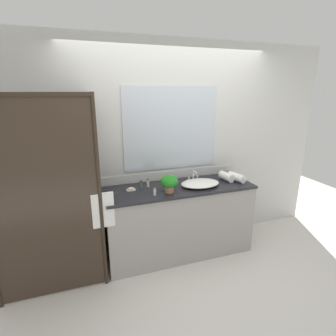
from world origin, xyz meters
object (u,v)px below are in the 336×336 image
sink_basin (200,183)px  amenity_bottle_body_wash (148,183)px  rolled_towel_middle (226,177)px  rolled_towel_near_edge (236,177)px  potted_plant (169,182)px  faucet (193,178)px  amenity_bottle_conditioner (141,185)px  soap_dish (131,189)px  amenity_bottle_shampoo (155,192)px

sink_basin → amenity_bottle_body_wash: amenity_bottle_body_wash is taller
rolled_towel_middle → sink_basin: bearing=-169.7°
rolled_towel_near_edge → potted_plant: bearing=-174.7°
faucet → amenity_bottle_body_wash: (-0.60, -0.02, 0.00)m
potted_plant → amenity_bottle_body_wash: 0.32m
sink_basin → potted_plant: bearing=-170.2°
faucet → amenity_bottle_conditioner: bearing=-177.1°
potted_plant → amenity_bottle_body_wash: bearing=125.6°
amenity_bottle_body_wash → potted_plant: bearing=-54.4°
soap_dish → amenity_bottle_body_wash: (0.22, 0.05, 0.03)m
soap_dish → amenity_bottle_conditioner: amenity_bottle_conditioner is taller
amenity_bottle_shampoo → rolled_towel_middle: (1.01, 0.18, 0.01)m
sink_basin → amenity_bottle_body_wash: 0.63m
faucet → potted_plant: potted_plant is taller
amenity_bottle_body_wash → soap_dish: bearing=-167.1°
faucet → amenity_bottle_conditioner: size_ratio=1.90×
amenity_bottle_conditioner → rolled_towel_near_edge: bearing=-6.8°
amenity_bottle_conditioner → rolled_towel_middle: size_ratio=0.43×
soap_dish → faucet: bearing=4.6°
potted_plant → rolled_towel_near_edge: (0.94, 0.09, -0.07)m
soap_dish → sink_basin: bearing=-8.9°
sink_basin → soap_dish: size_ratio=4.77×
potted_plant → amenity_bottle_shampoo: size_ratio=2.49×
amenity_bottle_conditioner → soap_dish: bearing=-166.7°
amenity_bottle_conditioner → amenity_bottle_body_wash: (0.09, 0.02, 0.00)m
faucet → rolled_towel_middle: (0.41, -0.12, 0.01)m
sink_basin → amenity_bottle_conditioner: size_ratio=5.35×
amenity_bottle_shampoo → rolled_towel_near_edge: size_ratio=0.34×
amenity_bottle_shampoo → rolled_towel_near_edge: rolled_towel_near_edge is taller
potted_plant → rolled_towel_middle: potted_plant is taller
amenity_bottle_body_wash → rolled_towel_near_edge: rolled_towel_near_edge is taller
amenity_bottle_body_wash → amenity_bottle_shampoo: amenity_bottle_body_wash is taller
faucet → potted_plant: 0.51m
faucet → amenity_bottle_conditioner: faucet is taller
amenity_bottle_shampoo → potted_plant: bearing=11.6°
rolled_towel_near_edge → amenity_bottle_conditioner: bearing=173.2°
rolled_towel_near_edge → rolled_towel_middle: bearing=151.4°
faucet → amenity_bottle_shampoo: 0.68m
amenity_bottle_body_wash → amenity_bottle_shampoo: (-0.00, -0.29, -0.01)m
amenity_bottle_body_wash → rolled_towel_middle: 1.01m
potted_plant → rolled_towel_middle: (0.83, 0.15, -0.07)m
amenity_bottle_shampoo → rolled_towel_middle: bearing=10.3°
amenity_bottle_conditioner → amenity_bottle_body_wash: amenity_bottle_body_wash is taller
amenity_bottle_shampoo → rolled_towel_middle: size_ratio=0.39×
faucet → amenity_bottle_shampoo: bearing=-153.2°
faucet → amenity_bottle_shampoo: (-0.60, -0.30, -0.01)m
sink_basin → potted_plant: potted_plant is taller
sink_basin → rolled_towel_near_edge: size_ratio=2.00×
amenity_bottle_conditioner → sink_basin: bearing=-12.9°
sink_basin → rolled_towel_near_edge: (0.52, 0.01, 0.02)m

